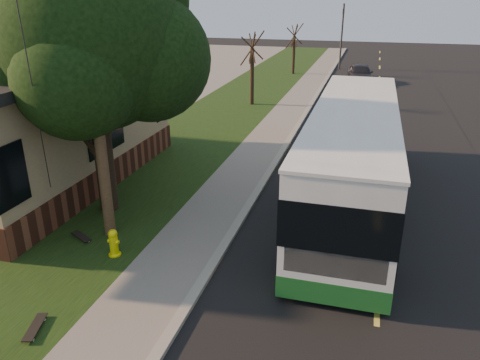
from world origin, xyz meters
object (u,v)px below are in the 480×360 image
transit_bus (352,154)px  skateboard_main (35,327)px  fire_hydrant (114,243)px  skateboard_spare (81,237)px  leafy_tree (94,41)px  utility_pole (91,70)px  traffic_signal (342,32)px  bare_tree_far (294,50)px  bare_tree_near (252,69)px  dumpster (126,126)px  distant_car (360,73)px

transit_bus → skateboard_main: transit_bus is taller
fire_hydrant → skateboard_main: 3.05m
skateboard_spare → skateboard_main: bearing=-70.6°
leafy_tree → skateboard_spare: leafy_tree is taller
utility_pole → traffic_signal: (3.81, 33.01, -1.47)m
bare_tree_far → leafy_tree: bearing=-92.5°
utility_pole → skateboard_main: size_ratio=10.14×
bare_tree_near → skateboard_spare: bare_tree_near is taller
utility_pole → bare_tree_far: 29.13m
skateboard_main → fire_hydrant: bearing=88.5°
fire_hydrant → bare_tree_near: bare_tree_near is taller
utility_pole → leafy_tree: size_ratio=1.16×
utility_pole → bare_tree_near: (-0.19, 17.01, -2.48)m
dumpster → distant_car: distant_car is taller
bare_tree_near → skateboard_main: size_ratio=4.81×
leafy_tree → dumpster: 8.45m
traffic_signal → transit_bus: traffic_signal is taller
bare_tree_near → traffic_signal: bearing=76.0°
utility_pole → bare_tree_far: (0.31, 29.01, -2.63)m
utility_pole → skateboard_spare: bearing=-144.4°
skateboard_main → distant_car: distant_car is taller
distant_car → skateboard_main: bearing=-107.6°
distant_car → bare_tree_near: bearing=-130.7°
utility_pole → distant_car: (5.83, 26.35, -3.91)m
fire_hydrant → bare_tree_far: (-0.40, 30.00, 1.57)m
skateboard_main → skateboard_spare: bearing=109.4°
fire_hydrant → transit_bus: size_ratio=0.06×
distant_car → utility_pole: bearing=-110.3°
transit_bus → skateboard_main: (-5.71, -8.09, -1.56)m
traffic_signal → dumpster: bearing=-107.2°
leafy_tree → bare_tree_far: bearing=87.5°
fire_hydrant → dumpster: dumpster is taller
skateboard_spare → dumpster: 9.25m
bare_tree_far → skateboard_spare: bearing=-91.8°
bare_tree_far → traffic_signal: size_ratio=0.73×
leafy_tree → traffic_signal: 31.76m
leafy_tree → distant_car: (6.69, 24.69, -4.44)m
utility_pole → bare_tree_near: utility_pole is taller
transit_bus → fire_hydrant: bearing=-138.1°
fire_hydrant → distant_car: (5.12, 27.34, 0.29)m
fire_hydrant → leafy_tree: size_ratio=0.09×
leafy_tree → distant_car: size_ratio=1.84×
skateboard_main → distant_car: bearing=80.3°
skateboard_main → leafy_tree: bearing=104.7°
leafy_tree → bare_tree_far: 27.56m
utility_pole → bare_tree_near: 17.19m
leafy_tree → bare_tree_far: size_ratio=1.94×
leafy_tree → bare_tree_near: 15.66m
leafy_tree → skateboard_main: bearing=-75.3°
utility_pole → distant_car: bearing=77.5°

